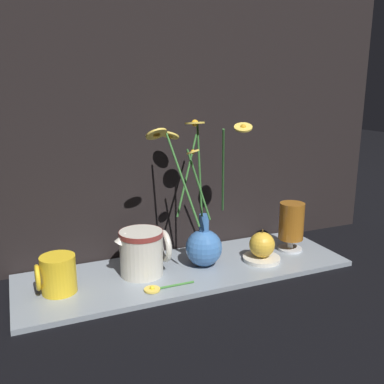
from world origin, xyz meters
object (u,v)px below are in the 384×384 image
(orange_fruit, at_px, (262,245))
(yellow_mug, at_px, (57,274))
(tea_glass, at_px, (291,223))
(ceramic_pitcher, at_px, (143,250))
(vase_with_flowers, at_px, (203,239))

(orange_fruit, bearing_deg, yellow_mug, 177.04)
(tea_glass, distance_m, orange_fruit, 0.12)
(yellow_mug, relative_size, tea_glass, 0.65)
(ceramic_pitcher, bearing_deg, vase_with_flowers, -3.93)
(vase_with_flowers, xyz_separation_m, yellow_mug, (-0.35, -0.01, -0.03))
(vase_with_flowers, distance_m, orange_fruit, 0.16)
(tea_glass, bearing_deg, yellow_mug, -179.37)
(ceramic_pitcher, height_order, tea_glass, tea_glass)
(tea_glass, bearing_deg, orange_fruit, -163.59)
(orange_fruit, bearing_deg, tea_glass, 16.41)
(tea_glass, bearing_deg, ceramic_pitcher, 178.72)
(tea_glass, height_order, orange_fruit, tea_glass)
(vase_with_flowers, distance_m, yellow_mug, 0.35)
(yellow_mug, xyz_separation_m, tea_glass, (0.61, 0.01, 0.04))
(tea_glass, bearing_deg, vase_with_flowers, -179.74)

